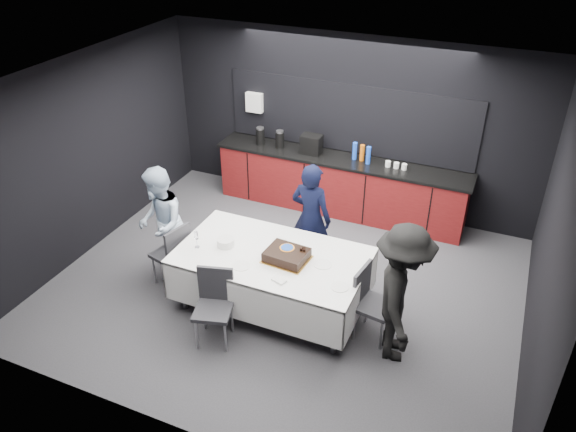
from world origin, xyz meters
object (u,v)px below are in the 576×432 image
object	(u,v)px
person_center	(311,218)
plate_stack	(226,242)
person_right	(401,294)
chair_left	(174,251)
person_left	(161,223)
chair_right	(369,298)
party_table	(272,264)
cake_assembly	(287,255)
champagne_flute	(196,236)
chair_near	(215,300)

from	to	relation	value
person_center	plate_stack	bearing A→B (deg)	59.88
person_right	plate_stack	bearing A→B (deg)	71.46
chair_left	person_left	size ratio (longest dim) A/B	0.59
person_right	chair_right	bearing A→B (deg)	49.94
person_center	person_left	bearing A→B (deg)	33.16
party_table	person_right	bearing A→B (deg)	-7.45
cake_assembly	champagne_flute	bearing A→B (deg)	-170.28
chair_near	champagne_flute	bearing A→B (deg)	134.26
cake_assembly	chair_left	bearing A→B (deg)	-176.51
cake_assembly	chair_right	xyz separation A→B (m)	(1.05, -0.00, -0.31)
plate_stack	chair_near	xyz separation A→B (m)	(0.23, -0.73, -0.30)
cake_assembly	chair_near	distance (m)	1.00
party_table	plate_stack	distance (m)	0.64
champagne_flute	person_center	size ratio (longest dim) A/B	0.14
party_table	chair_right	distance (m)	1.26
party_table	chair_right	size ratio (longest dim) A/B	2.51
plate_stack	person_right	world-z (taller)	person_right
cake_assembly	chair_left	xyz separation A→B (m)	(-1.57, -0.10, -0.31)
plate_stack	chair_right	xyz separation A→B (m)	(1.87, 0.02, -0.30)
chair_near	plate_stack	bearing A→B (deg)	107.80
chair_right	person_center	world-z (taller)	person_center
chair_near	person_left	bearing A→B (deg)	146.81
cake_assembly	champagne_flute	size ratio (longest dim) A/B	2.46
party_table	person_right	world-z (taller)	person_right
chair_left	person_right	distance (m)	3.02
plate_stack	person_left	size ratio (longest dim) A/B	0.14
cake_assembly	person_left	xyz separation A→B (m)	(-1.86, 0.08, -0.06)
champagne_flute	person_center	xyz separation A→B (m)	(1.06, 1.18, -0.14)
party_table	cake_assembly	world-z (taller)	cake_assembly
cake_assembly	person_center	distance (m)	0.99
chair_right	person_right	distance (m)	0.53
person_left	champagne_flute	bearing A→B (deg)	36.15
chair_left	chair_near	world-z (taller)	same
chair_left	person_center	xyz separation A→B (m)	(1.49, 1.08, 0.26)
chair_left	chair_right	xyz separation A→B (m)	(2.62, 0.09, 0.00)
chair_left	chair_near	size ratio (longest dim) A/B	1.00
chair_near	person_right	distance (m)	2.12
plate_stack	person_center	size ratio (longest dim) A/B	0.13
chair_near	chair_left	bearing A→B (deg)	146.18
cake_assembly	plate_stack	distance (m)	0.82
chair_right	person_left	distance (m)	2.92
person_left	person_center	bearing A→B (deg)	83.64
person_right	chair_left	bearing A→B (deg)	73.81
person_left	chair_left	bearing A→B (deg)	25.72
plate_stack	champagne_flute	world-z (taller)	champagne_flute
cake_assembly	person_center	xyz separation A→B (m)	(-0.07, 0.99, -0.05)
cake_assembly	chair_near	size ratio (longest dim) A/B	0.60
cake_assembly	chair_left	world-z (taller)	cake_assembly
chair_left	cake_assembly	bearing A→B (deg)	3.49
person_center	party_table	bearing A→B (deg)	88.01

